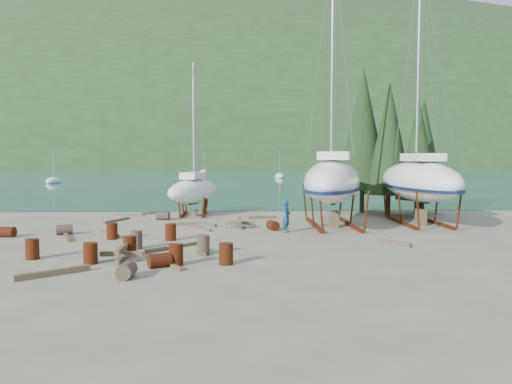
{
  "coord_description": "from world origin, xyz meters",
  "views": [
    {
      "loc": [
        1.06,
        -25.33,
        4.39
      ],
      "look_at": [
        2.12,
        3.0,
        2.41
      ],
      "focal_mm": 35.0,
      "sensor_mm": 36.0,
      "label": 1
    }
  ],
  "objects_px": {
    "large_sailboat_far": "(419,180)",
    "small_sailboat_shore": "(194,190)",
    "worker": "(287,216)",
    "large_sailboat_near": "(333,180)"
  },
  "relations": [
    {
      "from": "large_sailboat_near",
      "to": "small_sailboat_shore",
      "type": "distance_m",
      "value": 11.38
    },
    {
      "from": "large_sailboat_near",
      "to": "large_sailboat_far",
      "type": "xyz_separation_m",
      "value": [
        5.88,
        0.91,
        -0.06
      ]
    },
    {
      "from": "large_sailboat_far",
      "to": "small_sailboat_shore",
      "type": "relative_size",
      "value": 1.53
    },
    {
      "from": "large_sailboat_near",
      "to": "worker",
      "type": "distance_m",
      "value": 4.49
    },
    {
      "from": "worker",
      "to": "small_sailboat_shore",
      "type": "bearing_deg",
      "value": 51.22
    },
    {
      "from": "large_sailboat_far",
      "to": "worker",
      "type": "height_order",
      "value": "large_sailboat_far"
    },
    {
      "from": "large_sailboat_far",
      "to": "small_sailboat_shore",
      "type": "height_order",
      "value": "large_sailboat_far"
    },
    {
      "from": "large_sailboat_far",
      "to": "worker",
      "type": "distance_m",
      "value": 9.86
    },
    {
      "from": "large_sailboat_near",
      "to": "large_sailboat_far",
      "type": "distance_m",
      "value": 5.95
    },
    {
      "from": "small_sailboat_shore",
      "to": "worker",
      "type": "relative_size",
      "value": 5.98
    }
  ]
}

